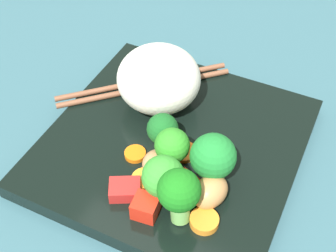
{
  "coord_description": "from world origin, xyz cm",
  "views": [
    {
      "loc": [
        -30.02,
        -14.71,
        38.51
      ],
      "look_at": [
        -0.18,
        0.57,
        3.89
      ],
      "focal_mm": 49.59,
      "sensor_mm": 36.0,
      "label": 1
    }
  ],
  "objects_px": {
    "carrot_slice_1": "(184,152)",
    "square_plate": "(173,146)",
    "rice_mound": "(159,79)",
    "broccoli_floret_1": "(172,147)",
    "chopstick_pair": "(144,85)"
  },
  "relations": [
    {
      "from": "chopstick_pair",
      "to": "rice_mound",
      "type": "bearing_deg",
      "value": 107.0
    },
    {
      "from": "chopstick_pair",
      "to": "broccoli_floret_1",
      "type": "bearing_deg",
      "value": 87.51
    },
    {
      "from": "rice_mound",
      "to": "broccoli_floret_1",
      "type": "bearing_deg",
      "value": -144.52
    },
    {
      "from": "square_plate",
      "to": "rice_mound",
      "type": "height_order",
      "value": "rice_mound"
    },
    {
      "from": "square_plate",
      "to": "broccoli_floret_1",
      "type": "relative_size",
      "value": 5.21
    },
    {
      "from": "carrot_slice_1",
      "to": "chopstick_pair",
      "type": "relative_size",
      "value": 0.17
    },
    {
      "from": "square_plate",
      "to": "rice_mound",
      "type": "distance_m",
      "value": 0.08
    },
    {
      "from": "carrot_slice_1",
      "to": "square_plate",
      "type": "bearing_deg",
      "value": 56.51
    },
    {
      "from": "rice_mound",
      "to": "chopstick_pair",
      "type": "distance_m",
      "value": 0.05
    },
    {
      "from": "rice_mound",
      "to": "carrot_slice_1",
      "type": "height_order",
      "value": "rice_mound"
    },
    {
      "from": "square_plate",
      "to": "broccoli_floret_1",
      "type": "bearing_deg",
      "value": -155.86
    },
    {
      "from": "square_plate",
      "to": "carrot_slice_1",
      "type": "relative_size",
      "value": 9.52
    },
    {
      "from": "carrot_slice_1",
      "to": "chopstick_pair",
      "type": "bearing_deg",
      "value": 50.56
    },
    {
      "from": "rice_mound",
      "to": "chopstick_pair",
      "type": "bearing_deg",
      "value": 61.47
    },
    {
      "from": "rice_mound",
      "to": "broccoli_floret_1",
      "type": "distance_m",
      "value": 0.1
    }
  ]
}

